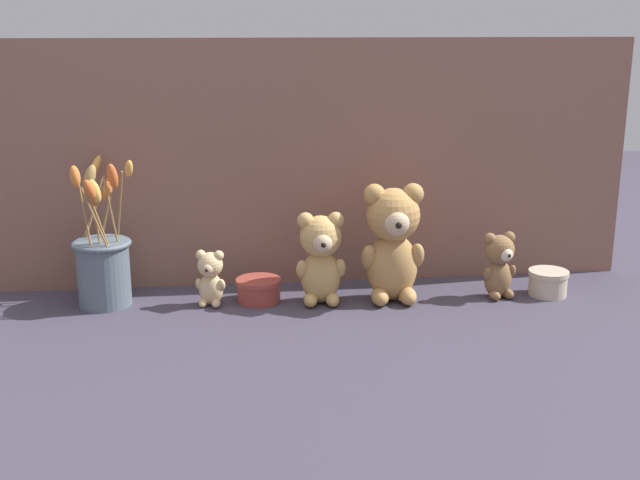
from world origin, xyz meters
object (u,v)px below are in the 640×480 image
Objects in this scene: teddy_bear_medium at (321,256)px; teddy_bear_tiny at (210,277)px; teddy_bear_large at (393,241)px; teddy_bear_small at (499,264)px; decorative_tin_short at (547,282)px; flower_vase at (103,263)px; decorative_tin_tall at (259,290)px.

teddy_bear_medium reaches higher than teddy_bear_tiny.
teddy_bear_small is at bearing -1.26° from teddy_bear_large.
decorative_tin_short is (0.77, -0.01, -0.04)m from teddy_bear_tiny.
teddy_bear_medium is 0.48m from flower_vase.
teddy_bear_medium reaches higher than decorative_tin_tall.
teddy_bear_large is at bearing -5.20° from decorative_tin_tall.
flower_vase is (-0.24, 0.03, 0.03)m from teddy_bear_tiny.
decorative_tin_tall is (-0.14, 0.03, -0.08)m from teddy_bear_medium.
flower_vase is (-0.48, 0.04, -0.01)m from teddy_bear_medium.
teddy_bear_tiny reaches higher than decorative_tin_short.
decorative_tin_tall is at bearing 174.80° from teddy_bear_large.
teddy_bear_tiny is at bearing 178.96° from decorative_tin_short.
teddy_bear_small is 0.47× the size of flower_vase.
teddy_bear_large is at bearing 179.84° from decorative_tin_short.
teddy_bear_large reaches higher than teddy_bear_medium.
flower_vase is at bearing 176.93° from teddy_bear_small.
teddy_bear_medium is 0.64× the size of flower_vase.
teddy_bear_small is 0.13m from decorative_tin_short.
decorative_tin_tall is at bearing 169.15° from teddy_bear_medium.
teddy_bear_small is 0.65m from teddy_bear_tiny.
decorative_tin_short is at bearing -1.04° from teddy_bear_tiny.
teddy_bear_small is 0.55m from decorative_tin_tall.
teddy_bear_large is at bearing -3.76° from flower_vase.
teddy_bear_medium is at bearing -2.83° from teddy_bear_tiny.
decorative_tin_short is at bearing 2.08° from teddy_bear_small.
flower_vase is at bearing 175.07° from teddy_bear_medium.
teddy_bear_tiny is 0.39× the size of flower_vase.
decorative_tin_short is at bearing -2.46° from flower_vase.
teddy_bear_medium is at bearing -4.93° from flower_vase.
teddy_bear_medium is 1.37× the size of teddy_bear_small.
teddy_bear_medium is at bearing -10.85° from decorative_tin_tall.
teddy_bear_medium is (-0.16, 0.00, -0.03)m from teddy_bear_large.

